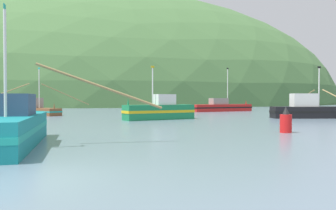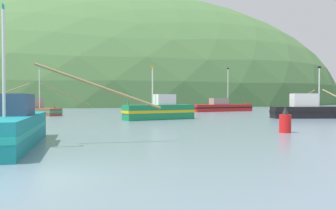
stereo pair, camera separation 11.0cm
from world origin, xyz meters
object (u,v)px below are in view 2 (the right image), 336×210
Objects in this scene: channel_buoy at (285,122)px; fishing_boat_brown at (35,109)px; fishing_boat_green at (160,111)px; fishing_boat_teal at (10,127)px; fishing_boat_black at (316,110)px; fishing_boat_red at (222,107)px.

fishing_boat_brown is at bearing 136.67° from channel_buoy.
fishing_boat_green is 0.59× the size of fishing_boat_brown.
fishing_boat_green is at bearing 148.79° from fishing_boat_teal.
fishing_boat_black is (16.72, 2.71, -0.06)m from fishing_boat_green.
fishing_boat_teal is 0.99× the size of fishing_boat_black.
fishing_boat_brown reaches higher than fishing_boat_green.
fishing_boat_green is 0.69× the size of fishing_boat_red.
fishing_boat_black is 20.49m from fishing_boat_red.
channel_buoy is at bearing -1.74° from fishing_boat_brown.
fishing_boat_black is at bearing 120.29° from fishing_boat_teal.
fishing_boat_black is at bearing 158.13° from fishing_boat_green.
fishing_boat_teal is at bearing 41.93° from fishing_boat_green.
fishing_boat_brown is 1.17× the size of fishing_boat_red.
fishing_boat_brown is 33.88m from fishing_boat_black.
fishing_boat_red is 6.46× the size of channel_buoy.
fishing_boat_red is 35.13m from channel_buoy.
fishing_boat_black is at bearing 29.26° from fishing_boat_brown.
channel_buoy is at bearing -120.05° from fishing_boat_black.
fishing_boat_black is 8.27× the size of channel_buoy.
fishing_boat_black is (33.10, -7.24, 0.11)m from fishing_boat_brown.
fishing_boat_green is 20.51m from fishing_boat_teal.
fishing_boat_brown reaches higher than fishing_boat_black.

